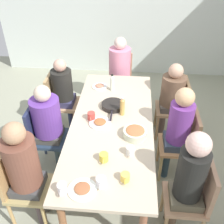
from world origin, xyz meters
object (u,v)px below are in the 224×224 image
(chair_5, at_px, (194,196))
(chair_6, at_px, (120,77))
(plate_1, at_px, (82,189))
(person_0, at_px, (48,121))
(cup_0, at_px, (91,116))
(bottle_1, at_px, (112,83))
(person_1, at_px, (178,127))
(person_4, at_px, (172,94))
(chair_2, at_px, (59,100))
(cup_2, at_px, (101,182))
(cup_1, at_px, (104,157))
(chair_4, at_px, (176,105))
(plate_2, at_px, (100,86))
(bowl_0, at_px, (135,133))
(plate_0, at_px, (100,123))
(cup_5, at_px, (130,151))
(person_2, at_px, (64,90))
(person_3, at_px, (24,167))
(serving_pan, at_px, (113,106))
(person_6, at_px, (120,67))
(chair_1, at_px, (183,142))
(cup_3, at_px, (62,189))
(dining_table, at_px, (112,127))
(person_5, at_px, (189,178))
(bottle_0, at_px, (122,107))
(chair_3, at_px, (21,184))
(chair_0, at_px, (43,134))

(chair_5, xyz_separation_m, chair_6, (-2.29, -0.85, 0.00))
(plate_1, bearing_deg, person_0, -148.71)
(cup_0, relative_size, bottle_1, 0.52)
(person_1, relative_size, person_4, 1.08)
(chair_2, xyz_separation_m, cup_2, (1.67, 0.83, 0.28))
(cup_0, distance_m, cup_1, 0.68)
(chair_4, height_order, chair_5, same)
(plate_2, height_order, cup_1, cup_1)
(bowl_0, distance_m, cup_0, 0.57)
(plate_0, distance_m, cup_5, 0.59)
(person_0, height_order, person_2, person_0)
(chair_4, bearing_deg, person_4, -90.00)
(person_2, height_order, cup_2, person_2)
(person_3, bearing_deg, person_1, 116.75)
(person_0, relative_size, serving_pan, 2.60)
(chair_4, xyz_separation_m, person_6, (-0.67, -0.85, 0.23))
(chair_1, bearing_deg, cup_3, -49.83)
(chair_4, xyz_separation_m, cup_1, (1.36, -0.88, 0.28))
(dining_table, relative_size, cup_0, 18.47)
(plate_0, distance_m, bowl_0, 0.44)
(chair_6, relative_size, bottle_1, 3.80)
(chair_5, bearing_deg, person_5, -90.00)
(plate_1, distance_m, bottle_0, 1.17)
(person_0, xyz_separation_m, cup_2, (0.90, 0.74, 0.07))
(plate_0, distance_m, cup_3, 0.99)
(bowl_0, bearing_deg, person_4, 153.40)
(plate_1, distance_m, cup_0, 1.01)
(chair_3, bearing_deg, chair_2, 180.00)
(person_0, height_order, bottle_1, person_0)
(chair_2, bearing_deg, cup_1, 31.03)
(bowl_0, height_order, bottle_1, bottle_1)
(dining_table, bearing_deg, plate_2, -162.89)
(person_4, xyz_separation_m, bowl_0, (0.98, -0.49, 0.10))
(person_0, bearing_deg, plate_2, 146.54)
(chair_5, xyz_separation_m, cup_1, (-0.16, -0.88, 0.28))
(person_3, relative_size, chair_6, 1.42)
(person_0, height_order, person_5, person_5)
(chair_6, distance_m, serving_pan, 1.25)
(chair_1, distance_m, bottle_1, 1.21)
(person_1, xyz_separation_m, chair_6, (-1.53, -0.76, -0.22))
(person_1, distance_m, bowl_0, 0.54)
(cup_2, relative_size, cup_5, 1.04)
(cup_0, distance_m, bottle_0, 0.38)
(person_0, distance_m, cup_3, 1.09)
(chair_1, xyz_separation_m, chair_6, (-1.53, -0.85, 0.00))
(chair_2, bearing_deg, cup_3, 16.17)
(person_1, distance_m, cup_2, 1.19)
(chair_0, bearing_deg, dining_table, 90.00)
(person_1, bearing_deg, cup_0, -92.24)
(chair_1, height_order, cup_5, chair_1)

